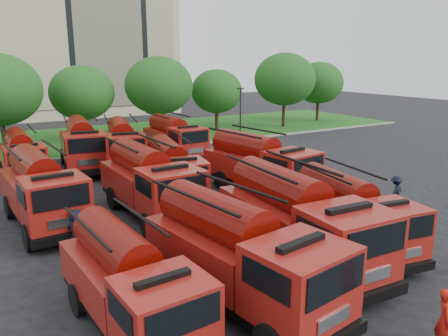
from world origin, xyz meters
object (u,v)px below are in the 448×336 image
(firefighter_1, at_px, (276,311))
(firefighter_3, at_px, (394,207))
(fire_truck_6, at_px, (172,171))
(fire_truck_8, at_px, (22,156))
(fire_truck_10, at_px, (122,145))
(fire_truck_5, at_px, (149,182))
(fire_truck_4, at_px, (42,190))
(fire_truck_1, at_px, (238,254))
(fire_truck_9, at_px, (82,145))
(firefighter_5, at_px, (276,215))
(firefighter_4, at_px, (78,251))
(fire_truck_0, at_px, (129,282))
(fire_truck_3, at_px, (350,213))
(fire_truck_11, at_px, (174,138))
(fire_truck_7, at_px, (259,164))
(fire_truck_2, at_px, (297,220))

(firefighter_1, distance_m, firefighter_3, 12.45)
(fire_truck_6, relative_size, fire_truck_8, 1.07)
(fire_truck_10, xyz_separation_m, firefighter_3, (9.84, -15.56, -1.74))
(fire_truck_5, bearing_deg, fire_truck_4, 163.10)
(fire_truck_1, distance_m, fire_truck_5, 9.33)
(fire_truck_6, xyz_separation_m, fire_truck_10, (-0.28, 8.02, 0.13))
(fire_truck_8, xyz_separation_m, fire_truck_9, (4.10, 0.96, 0.21))
(fire_truck_5, bearing_deg, fire_truck_6, 40.41)
(firefighter_5, bearing_deg, firefighter_4, 25.40)
(fire_truck_0, xyz_separation_m, fire_truck_3, (9.75, 0.85, 0.04))
(fire_truck_11, bearing_deg, fire_truck_8, -177.14)
(fire_truck_7, height_order, firefighter_4, fire_truck_7)
(fire_truck_2, relative_size, fire_truck_5, 1.04)
(fire_truck_4, distance_m, fire_truck_9, 11.04)
(fire_truck_3, relative_size, firefighter_3, 4.04)
(fire_truck_0, xyz_separation_m, firefighter_4, (-0.13, 6.29, -1.50))
(fire_truck_6, height_order, firefighter_5, fire_truck_6)
(fire_truck_1, distance_m, fire_truck_9, 20.79)
(fire_truck_8, xyz_separation_m, firefighter_4, (0.52, -13.09, -1.57))
(fire_truck_6, relative_size, firefighter_4, 4.07)
(fire_truck_5, height_order, fire_truck_11, fire_truck_5)
(fire_truck_2, height_order, fire_truck_4, fire_truck_2)
(fire_truck_1, bearing_deg, fire_truck_10, 74.32)
(fire_truck_1, relative_size, fire_truck_8, 1.15)
(fire_truck_2, relative_size, firefighter_1, 4.89)
(firefighter_5, bearing_deg, fire_truck_8, -23.71)
(fire_truck_0, distance_m, fire_truck_6, 12.45)
(fire_truck_1, relative_size, fire_truck_5, 1.02)
(firefighter_4, height_order, firefighter_5, firefighter_5)
(fire_truck_1, distance_m, fire_truck_7, 12.14)
(fire_truck_9, height_order, firefighter_4, fire_truck_9)
(fire_truck_3, xyz_separation_m, fire_truck_8, (-10.40, 18.53, 0.03))
(fire_truck_0, bearing_deg, fire_truck_8, 87.71)
(fire_truck_10, bearing_deg, fire_truck_0, -94.59)
(fire_truck_8, xyz_separation_m, fire_truck_10, (6.55, -0.54, 0.17))
(fire_truck_0, bearing_deg, fire_truck_2, 2.00)
(fire_truck_10, distance_m, firefighter_5, 13.92)
(fire_truck_9, distance_m, firefighter_4, 14.60)
(fire_truck_2, xyz_separation_m, fire_truck_10, (-0.91, 18.09, -0.08))
(fire_truck_8, distance_m, firefighter_3, 23.04)
(fire_truck_11, bearing_deg, fire_truck_1, -110.53)
(fire_truck_6, relative_size, firefighter_1, 4.46)
(fire_truck_1, bearing_deg, firefighter_3, 8.45)
(fire_truck_2, relative_size, fire_truck_9, 1.00)
(firefighter_5, bearing_deg, firefighter_3, -169.50)
(fire_truck_1, bearing_deg, fire_truck_8, 93.25)
(fire_truck_1, relative_size, fire_truck_7, 1.00)
(fire_truck_5, xyz_separation_m, firefighter_1, (0.20, -10.30, -1.76))
(fire_truck_2, distance_m, fire_truck_8, 20.08)
(fire_truck_11, relative_size, firefighter_1, 4.40)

